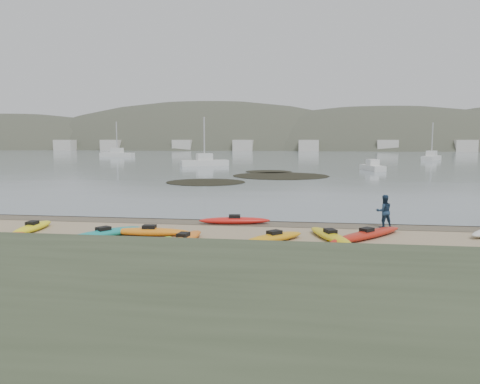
# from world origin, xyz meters

# --- Properties ---
(ground) EXTENTS (600.00, 600.00, 0.00)m
(ground) POSITION_xyz_m (0.00, 0.00, 0.00)
(ground) COLOR tan
(ground) RESTS_ON ground
(wet_sand) EXTENTS (60.00, 60.00, 0.00)m
(wet_sand) POSITION_xyz_m (0.00, -0.30, 0.00)
(wet_sand) COLOR brown
(wet_sand) RESTS_ON ground
(water) EXTENTS (1200.00, 1200.00, 0.00)m
(water) POSITION_xyz_m (0.00, 300.00, 0.01)
(water) COLOR slate
(water) RESTS_ON ground
(bluff) EXTENTS (60.00, 8.00, 2.00)m
(bluff) POSITION_xyz_m (0.00, -17.50, 1.00)
(bluff) COLOR #475138
(bluff) RESTS_ON ground
(kayaks) EXTENTS (22.53, 9.09, 0.34)m
(kayaks) POSITION_xyz_m (-0.99, -4.55, 0.17)
(kayaks) COLOR orange
(kayaks) RESTS_ON ground
(person_east) EXTENTS (0.87, 0.74, 1.57)m
(person_east) POSITION_xyz_m (6.99, -0.80, 0.78)
(person_east) COLOR navy
(person_east) RESTS_ON ground
(kelp_mats) EXTENTS (16.06, 22.36, 0.04)m
(kelp_mats) POSITION_xyz_m (-1.80, 28.30, 0.03)
(kelp_mats) COLOR black
(kelp_mats) RESTS_ON water
(moored_boats) EXTENTS (107.10, 83.73, 1.14)m
(moored_boats) POSITION_xyz_m (7.70, 79.68, 0.53)
(moored_boats) COLOR silver
(moored_boats) RESTS_ON ground
(far_hills) EXTENTS (550.00, 135.00, 80.00)m
(far_hills) POSITION_xyz_m (39.38, 193.97, -15.93)
(far_hills) COLOR #384235
(far_hills) RESTS_ON ground
(far_town) EXTENTS (199.00, 5.00, 4.00)m
(far_town) POSITION_xyz_m (6.00, 145.00, 2.00)
(far_town) COLOR beige
(far_town) RESTS_ON ground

